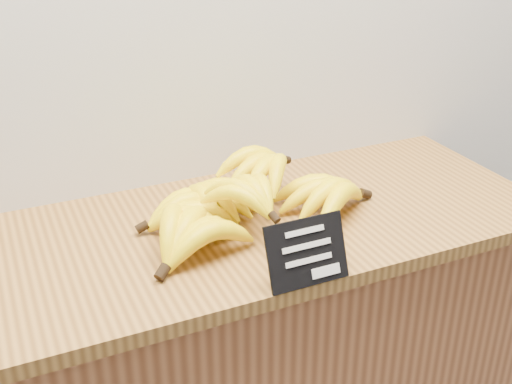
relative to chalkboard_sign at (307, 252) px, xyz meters
name	(u,v)px	position (x,y,z in m)	size (l,w,h in m)	color
counter_top	(246,227)	(-0.01, 0.25, -0.07)	(1.31, 0.54, 0.03)	olive
chalkboard_sign	(307,252)	(0.00, 0.00, 0.00)	(0.15, 0.01, 0.12)	black
banana_pile	(242,203)	(-0.02, 0.24, -0.01)	(0.56, 0.33, 0.12)	#FFE90A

